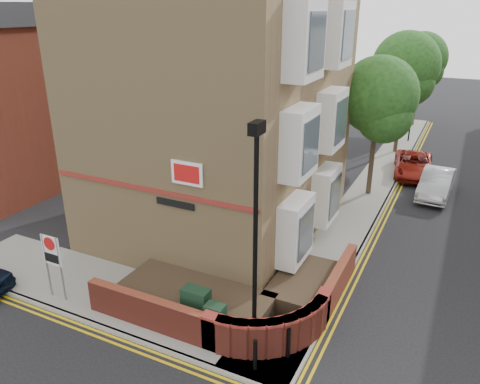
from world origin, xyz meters
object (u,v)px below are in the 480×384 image
at_px(utility_cabinet_large, 196,307).
at_px(lamppost, 255,242).
at_px(zone_sign, 52,256).
at_px(silver_car_near, 436,183).

bearing_deg(utility_cabinet_large, lamppost, -3.01).
relative_size(utility_cabinet_large, zone_sign, 0.55).
bearing_deg(zone_sign, silver_car_near, 56.17).
height_order(lamppost, utility_cabinet_large, lamppost).
relative_size(lamppost, utility_cabinet_large, 5.25).
distance_m(utility_cabinet_large, silver_car_near, 15.08).
height_order(zone_sign, silver_car_near, zone_sign).
bearing_deg(utility_cabinet_large, silver_car_near, 69.42).
bearing_deg(silver_car_near, lamppost, -101.02).
bearing_deg(utility_cabinet_large, zone_sign, -170.31).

